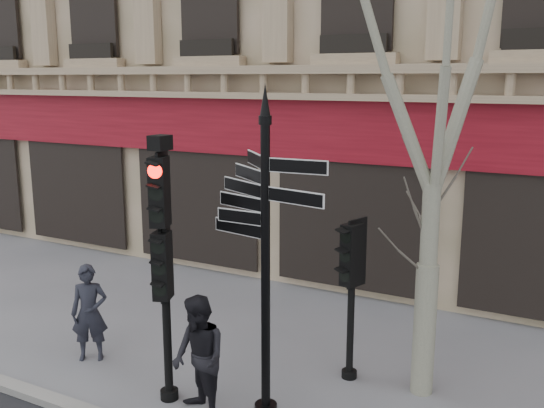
{
  "coord_description": "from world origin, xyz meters",
  "views": [
    {
      "loc": [
        4.42,
        -6.99,
        4.68
      ],
      "look_at": [
        0.37,
        0.6,
        2.88
      ],
      "focal_mm": 40.0,
      "sensor_mm": 36.0,
      "label": 1
    }
  ],
  "objects": [
    {
      "name": "ground",
      "position": [
        0.0,
        0.0,
        0.0
      ],
      "size": [
        80.0,
        80.0,
        0.0
      ],
      "primitive_type": "plane",
      "color": "slate",
      "rests_on": "ground"
    },
    {
      "name": "fingerpost",
      "position": [
        0.69,
        -0.18,
        3.1
      ],
      "size": [
        2.49,
        2.49,
        4.62
      ],
      "rotation": [
        0.0,
        0.0,
        -0.36
      ],
      "color": "black",
      "rests_on": "ground"
    },
    {
      "name": "traffic_signal_secondary",
      "position": [
        1.32,
        1.42,
        1.76
      ],
      "size": [
        0.49,
        0.41,
        2.53
      ],
      "rotation": [
        0.0,
        0.0,
        -0.3
      ],
      "color": "black",
      "rests_on": "ground"
    },
    {
      "name": "plane_tree",
      "position": [
        2.45,
        1.52,
        5.47
      ],
      "size": [
        2.93,
        2.93,
        7.79
      ],
      "color": "gray",
      "rests_on": "ground"
    },
    {
      "name": "pedestrian_a",
      "position": [
        -2.77,
        -0.02,
        0.83
      ],
      "size": [
        0.72,
        0.67,
        1.65
      ],
      "primitive_type": "imported",
      "rotation": [
        0.0,
        0.0,
        0.59
      ],
      "color": "#20212B",
      "rests_on": "ground"
    },
    {
      "name": "pedestrian_b",
      "position": [
        -0.12,
        -0.63,
        0.88
      ],
      "size": [
        1.08,
        1.01,
        1.76
      ],
      "primitive_type": "imported",
      "rotation": [
        0.0,
        0.0,
        -0.53
      ],
      "color": "black",
      "rests_on": "ground"
    },
    {
      "name": "traffic_signal_main",
      "position": [
        -0.8,
        -0.45,
        2.47
      ],
      "size": [
        0.51,
        0.44,
        3.92
      ],
      "rotation": [
        0.0,
        0.0,
        0.35
      ],
      "color": "black",
      "rests_on": "ground"
    }
  ]
}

